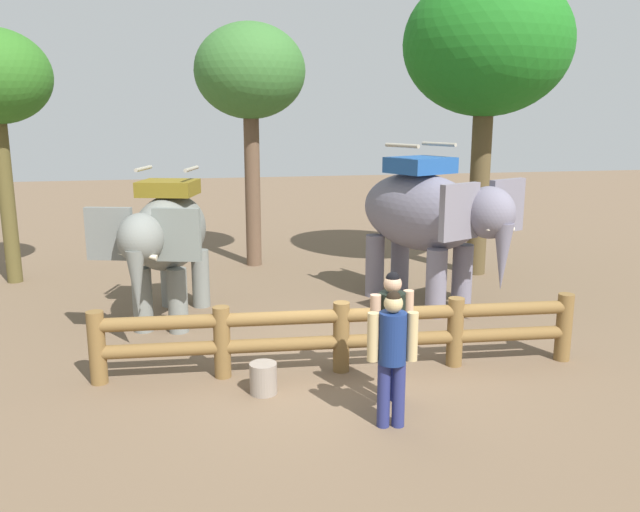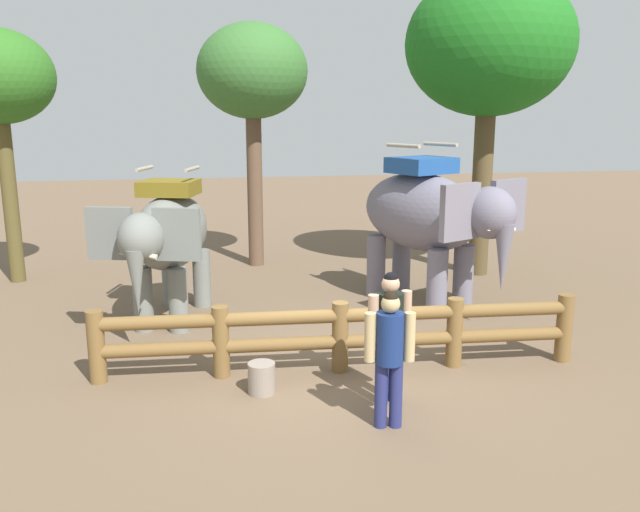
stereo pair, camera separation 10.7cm
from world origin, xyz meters
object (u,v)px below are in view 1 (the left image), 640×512
tourist_man_in_blue (392,328)px  feed_bucket (263,378)px  elephant_near_left (167,237)px  tree_far_right (487,47)px  log_fence (341,332)px  tree_far_left (250,75)px  tourist_woman_in_black (392,349)px  elephant_center (428,216)px

tourist_man_in_blue → feed_bucket: (-1.60, 0.59, -0.81)m
elephant_near_left → tourist_man_in_blue: size_ratio=1.90×
tourist_man_in_blue → tree_far_right: size_ratio=0.26×
log_fence → elephant_near_left: size_ratio=2.13×
log_fence → tree_far_left: tree_far_left is taller
elephant_near_left → tourist_man_in_blue: elephant_near_left is taller
tree_far_right → feed_bucket: size_ratio=15.96×
tourist_woman_in_black → tree_far_left: tree_far_left is taller
tourist_woman_in_black → elephant_near_left: bearing=120.0°
elephant_near_left → tree_far_right: 8.22m
elephant_center → tree_far_right: (2.11, 2.26, 3.38)m
elephant_near_left → elephant_center: elephant_center is taller
log_fence → tree_far_right: tree_far_right is taller
log_fence → tourist_man_in_blue: bearing=-71.1°
elephant_center → tree_far_right: bearing=46.9°
tourist_man_in_blue → elephant_center: bearing=63.8°
tourist_woman_in_black → tourist_man_in_blue: tourist_man_in_blue is taller
elephant_center → feed_bucket: 5.25m
tourist_woman_in_black → tree_far_right: size_ratio=0.25×
tree_far_right → elephant_center: bearing=-133.1°
elephant_near_left → tree_far_left: size_ratio=0.57×
log_fence → tree_far_right: bearing=49.0°
tourist_woman_in_black → feed_bucket: 2.03m
elephant_near_left → feed_bucket: elephant_near_left is taller
tree_far_left → tree_far_right: size_ratio=0.86×
tourist_man_in_blue → tourist_woman_in_black: bearing=-106.9°
log_fence → tourist_woman_in_black: (0.19, -1.80, 0.38)m
log_fence → tourist_man_in_blue: 1.28m
feed_bucket → tree_far_left: bearing=85.1°
feed_bucket → tourist_woman_in_black: bearing=-41.7°
elephant_near_left → tree_far_left: (1.95, 4.24, 3.04)m
tree_far_right → feed_bucket: bearing=-134.9°
tourist_woman_in_black → tourist_man_in_blue: 0.69m
feed_bucket → elephant_near_left: bearing=110.7°
elephant_near_left → tree_far_right: (7.02, 2.31, 3.59)m
log_fence → tourist_woman_in_black: tourist_woman_in_black is taller
log_fence → feed_bucket: (-1.21, -0.55, -0.39)m
elephant_near_left → tree_far_right: size_ratio=0.49×
log_fence → tree_far_left: bearing=94.5°
tree_far_left → log_fence: bearing=-85.5°
elephant_center → tree_far_left: tree_far_left is taller
elephant_near_left → tourist_woman_in_black: (2.70, -4.68, -0.59)m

